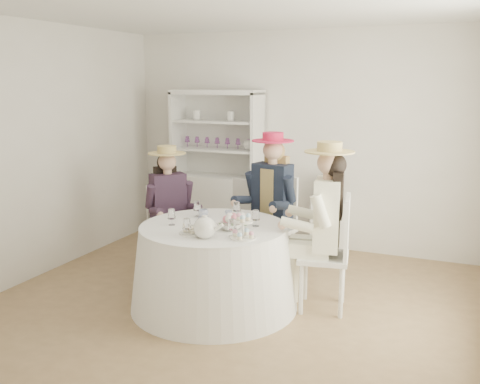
% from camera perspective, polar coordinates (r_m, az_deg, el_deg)
% --- Properties ---
extents(ground, '(4.50, 4.50, 0.00)m').
position_cam_1_polar(ground, '(5.28, -0.44, -11.44)').
color(ground, olive).
rests_on(ground, ground).
extents(ceiling, '(4.50, 4.50, 0.00)m').
position_cam_1_polar(ceiling, '(4.89, -0.49, 19.04)').
color(ceiling, white).
rests_on(ceiling, wall_back).
extents(wall_back, '(4.50, 0.00, 4.50)m').
position_cam_1_polar(wall_back, '(6.77, 6.36, 5.49)').
color(wall_back, silver).
rests_on(wall_back, ground).
extents(wall_front, '(4.50, 0.00, 4.50)m').
position_cam_1_polar(wall_front, '(3.21, -14.91, -1.75)').
color(wall_front, silver).
rests_on(wall_front, ground).
extents(wall_left, '(0.00, 4.50, 4.50)m').
position_cam_1_polar(wall_left, '(6.16, -20.08, 4.23)').
color(wall_left, silver).
rests_on(wall_left, ground).
extents(tea_table, '(1.56, 1.56, 0.78)m').
position_cam_1_polar(tea_table, '(5.03, -2.79, -7.92)').
color(tea_table, white).
rests_on(tea_table, ground).
extents(hutch, '(1.27, 0.70, 1.97)m').
position_cam_1_polar(hutch, '(7.02, -2.34, 0.42)').
color(hutch, silver).
rests_on(hutch, ground).
extents(side_table, '(0.55, 0.55, 0.68)m').
position_cam_1_polar(side_table, '(6.61, 9.31, -3.70)').
color(side_table, silver).
rests_on(side_table, ground).
extents(hatbox, '(0.36, 0.36, 0.29)m').
position_cam_1_polar(hatbox, '(6.50, 9.45, 0.43)').
color(hatbox, black).
rests_on(hatbox, side_table).
extents(guest_left, '(0.60, 0.59, 1.41)m').
position_cam_1_polar(guest_left, '(5.78, -7.57, -1.18)').
color(guest_left, silver).
rests_on(guest_left, ground).
extents(guest_mid, '(0.58, 0.61, 1.56)m').
position_cam_1_polar(guest_mid, '(5.69, 3.34, -0.42)').
color(guest_mid, silver).
rests_on(guest_mid, ground).
extents(guest_right, '(0.61, 0.58, 1.56)m').
position_cam_1_polar(guest_right, '(4.88, 8.97, -2.63)').
color(guest_right, silver).
rests_on(guest_right, ground).
extents(spare_chair, '(0.50, 0.50, 0.95)m').
position_cam_1_polar(spare_chair, '(6.42, 1.17, -2.39)').
color(spare_chair, silver).
rests_on(spare_chair, ground).
extents(teacup_a, '(0.13, 0.13, 0.07)m').
position_cam_1_polar(teacup_a, '(5.18, -3.94, -2.38)').
color(teacup_a, white).
rests_on(teacup_a, tea_table).
extents(teacup_b, '(0.09, 0.09, 0.06)m').
position_cam_1_polar(teacup_b, '(5.17, -1.24, -2.44)').
color(teacup_b, white).
rests_on(teacup_b, tea_table).
extents(teacup_c, '(0.10, 0.10, 0.07)m').
position_cam_1_polar(teacup_c, '(4.94, 0.12, -3.08)').
color(teacup_c, white).
rests_on(teacup_c, tea_table).
extents(flower_bowl, '(0.30, 0.30, 0.06)m').
position_cam_1_polar(flower_bowl, '(4.76, -1.03, -3.74)').
color(flower_bowl, white).
rests_on(flower_bowl, tea_table).
extents(flower_arrangement, '(0.18, 0.18, 0.07)m').
position_cam_1_polar(flower_arrangement, '(4.78, -0.75, -2.91)').
color(flower_arrangement, '#D76B82').
rests_on(flower_arrangement, tea_table).
extents(table_teapot, '(0.27, 0.19, 0.20)m').
position_cam_1_polar(table_teapot, '(4.52, -3.75, -3.82)').
color(table_teapot, white).
rests_on(table_teapot, tea_table).
extents(sandwich_plate, '(0.24, 0.24, 0.05)m').
position_cam_1_polar(sandwich_plate, '(4.67, -5.07, -4.27)').
color(sandwich_plate, white).
rests_on(sandwich_plate, tea_table).
extents(cupcake_stand, '(0.22, 0.22, 0.21)m').
position_cam_1_polar(cupcake_stand, '(4.49, 0.33, -4.05)').
color(cupcake_stand, white).
rests_on(cupcake_stand, tea_table).
extents(stemware_set, '(0.81, 0.84, 0.15)m').
position_cam_1_polar(stemware_set, '(4.89, -2.85, -2.75)').
color(stemware_set, white).
rests_on(stemware_set, tea_table).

